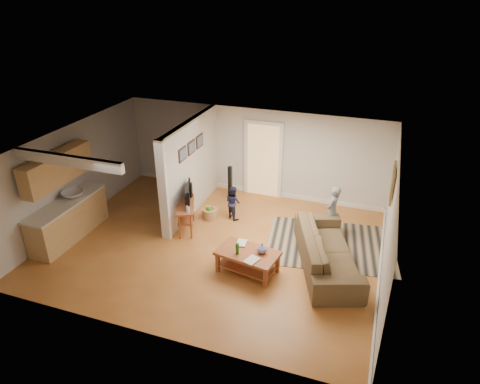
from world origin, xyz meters
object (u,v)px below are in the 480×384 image
Objects in this scene: speaker_left at (191,202)px; speaker_right at (230,183)px; coffee_table at (249,256)px; toy_basket at (210,213)px; child at (330,233)px; sofa at (326,265)px; toddler at (233,217)px; tv_console at (186,206)px.

speaker_left is 1.09× the size of speaker_right.
coffee_table is at bearing -57.37° from speaker_right.
speaker_left is 2.64× the size of toy_basket.
speaker_right is at bearing 116.87° from coffee_table.
child is at bearing 2.17° from speaker_left.
speaker_right reaches higher than sofa.
speaker_right is 2.43× the size of toy_basket.
coffee_table reaches higher than toddler.
sofa is 3.02× the size of toddler.
toy_basket is 3.10m from child.
child is at bearing -11.88° from speaker_right.
coffee_table is at bearing -18.82° from child.
speaker_right is (-3.09, 2.31, 0.49)m from sofa.
coffee_table reaches higher than child.
speaker_left is (-2.07, 1.57, 0.15)m from coffee_table.
speaker_right is at bearing -31.85° from toddler.
speaker_left reaches higher than coffee_table.
coffee_table is at bearing -44.05° from speaker_left.
speaker_left is at bearing 75.73° from tv_console.
sofa is 3.89m from speaker_right.
toddler is (-2.52, -0.05, 0.00)m from child.
speaker_left reaches higher than toddler.
coffee_table is at bearing 151.71° from toddler.
child is at bearing 4.92° from toy_basket.
coffee_table is 1.28× the size of speaker_left.
coffee_table is 3.39× the size of toy_basket.
toy_basket is at bearing 28.97° from speaker_left.
tv_console is at bearing -116.21° from toy_basket.
sofa is at bearing 19.57° from child.
speaker_right is 0.78× the size of child.
speaker_left is at bearing 57.54° from sofa.
toddler reaches higher than sofa.
child reaches higher than toy_basket.
toddler is at bearing -59.80° from speaker_right.
child is 2.52m from toddler.
child is (3.43, 0.95, -0.63)m from tv_console.
coffee_table is at bearing -48.06° from toy_basket.
speaker_left reaches higher than child.
coffee_table is 1.39× the size of speaker_right.
tv_console reaches higher than toddler.
speaker_left is at bearing -66.05° from child.
speaker_right is 1.20m from toddler.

